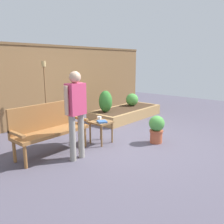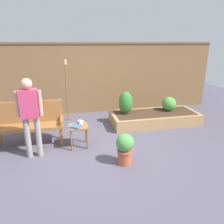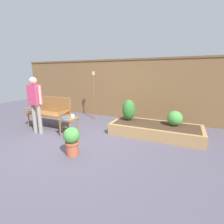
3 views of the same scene
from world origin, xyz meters
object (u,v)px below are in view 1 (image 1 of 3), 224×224
book_on_table (102,122)px  shrub_far_corner (132,100)px  cup_on_table (99,118)px  side_table (101,125)px  potted_boxwood (157,128)px  garden_bench (49,125)px  tiki_torch (45,84)px  person_by_bench (76,108)px  shrub_near_bench (106,101)px

book_on_table → shrub_far_corner: size_ratio=0.46×
cup_on_table → shrub_far_corner: size_ratio=0.31×
side_table → potted_boxwood: bearing=-48.5°
shrub_far_corner → potted_boxwood: bearing=-133.0°
garden_bench → side_table: bearing=-20.5°
potted_boxwood → tiki_torch: size_ratio=0.35×
tiki_torch → cup_on_table: bearing=-81.1°
garden_bench → person_by_bench: size_ratio=0.92×
shrub_far_corner → tiki_torch: bearing=167.8°
potted_boxwood → shrub_far_corner: size_ratio=1.50×
garden_bench → side_table: (1.03, -0.39, -0.15)m
garden_bench → tiki_torch: size_ratio=0.84×
potted_boxwood → tiki_torch: bearing=110.7°
potted_boxwood → shrub_near_bench: shrub_near_bench is taller
garden_bench → cup_on_table: (1.09, -0.28, -0.03)m
book_on_table → person_by_bench: 0.95m
shrub_near_bench → book_on_table: bearing=-140.3°
garden_bench → cup_on_table: 1.12m
potted_boxwood → shrub_far_corner: shrub_far_corner is taller
shrub_far_corner → tiki_torch: 2.95m
garden_bench → shrub_near_bench: garden_bench is taller
cup_on_table → potted_boxwood: bearing=-53.8°
side_table → shrub_far_corner: shrub_far_corner is taller
side_table → book_on_table: (-0.06, -0.08, 0.10)m
cup_on_table → person_by_bench: size_ratio=0.08×
potted_boxwood → shrub_near_bench: (0.56, 1.97, 0.28)m
cup_on_table → person_by_bench: bearing=-159.7°
cup_on_table → shrub_far_corner: (2.56, 0.98, -0.02)m
side_table → person_by_bench: person_by_bench is taller
garden_bench → shrub_far_corner: garden_bench is taller
shrub_far_corner → cup_on_table: bearing=-159.2°
side_table → tiki_torch: 1.87m
cup_on_table → shrub_far_corner: bearing=20.8°
garden_bench → side_table: garden_bench is taller
person_by_bench → cup_on_table: bearing=20.3°
book_on_table → potted_boxwood: (0.84, -0.80, -0.17)m
side_table → tiki_torch: bearing=96.5°
side_table → shrub_far_corner: (2.62, 1.08, 0.10)m
shrub_near_bench → tiki_torch: bearing=158.3°
cup_on_table → tiki_torch: tiki_torch is taller
potted_boxwood → shrub_far_corner: (1.84, 1.97, 0.17)m
side_table → shrub_near_bench: 1.74m
garden_bench → shrub_far_corner: (3.65, 0.70, -0.05)m
shrub_far_corner → person_by_bench: size_ratio=0.25×
tiki_torch → side_table: bearing=-83.5°
garden_bench → cup_on_table: bearing=-14.3°
shrub_near_bench → shrub_far_corner: size_ratio=1.54×
potted_boxwood → tiki_torch: tiki_torch is taller
side_table → book_on_table: size_ratio=2.61×
side_table → person_by_bench: bearing=-164.7°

